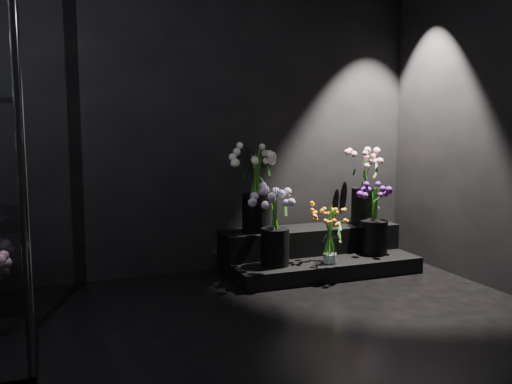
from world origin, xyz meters
TOP-DOWN VIEW (x-y plane):
  - floor at (0.00, 0.00)m, footprint 4.00×4.00m
  - wall_back at (0.00, 2.00)m, footprint 4.00×0.00m
  - display_riser at (0.94, 1.67)m, footprint 1.66×0.74m
  - bouquet_orange_bells at (0.91, 1.35)m, footprint 0.35×0.35m
  - bouquet_lilac at (0.45, 1.45)m, footprint 0.44×0.44m
  - bouquet_purple at (1.44, 1.50)m, footprint 0.34×0.34m
  - bouquet_cream_roses at (0.41, 1.76)m, footprint 0.53×0.53m
  - bouquet_pink_roses at (1.48, 1.75)m, footprint 0.47×0.47m

SIDE VIEW (x-z plane):
  - floor at x=0.00m, z-range 0.00..0.00m
  - display_riser at x=0.94m, z-range -0.03..0.34m
  - bouquet_orange_bells at x=0.91m, z-range 0.15..0.64m
  - bouquet_lilac at x=0.45m, z-range 0.18..0.83m
  - bouquet_purple at x=1.44m, z-range 0.18..0.83m
  - bouquet_pink_roses at x=1.48m, z-range 0.43..1.11m
  - bouquet_cream_roses at x=0.41m, z-range 0.43..1.18m
  - wall_back at x=0.00m, z-range -0.60..3.40m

